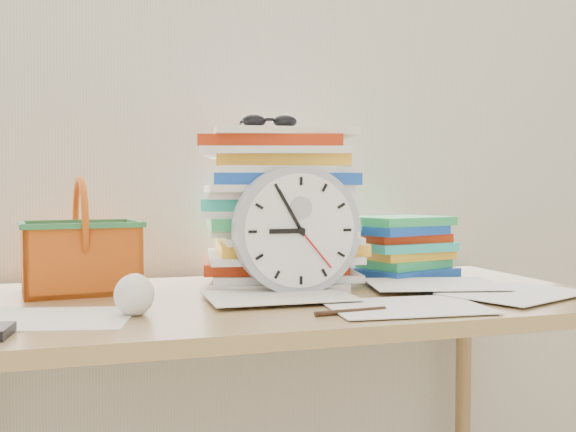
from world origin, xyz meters
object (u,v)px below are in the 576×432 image
object	(u,v)px
desk	(274,330)
book_stack	(401,246)
paper_stack	(281,208)
basket	(81,236)
clock	(297,230)

from	to	relation	value
desk	book_stack	world-z (taller)	book_stack
desk	book_stack	size ratio (longest dim) A/B	5.34
paper_stack	basket	world-z (taller)	paper_stack
paper_stack	clock	bearing A→B (deg)	-93.80
paper_stack	desk	bearing A→B (deg)	-110.80
desk	paper_stack	size ratio (longest dim) A/B	3.85
paper_stack	basket	distance (m)	0.46
book_stack	basket	bearing A→B (deg)	-177.02
basket	book_stack	bearing A→B (deg)	-3.98
basket	desk	bearing A→B (deg)	-29.55
desk	book_stack	xyz separation A→B (m)	(0.40, 0.21, 0.15)
desk	paper_stack	world-z (taller)	paper_stack
paper_stack	basket	xyz separation A→B (m)	(-0.46, -0.00, -0.06)
basket	clock	bearing A→B (deg)	-26.16
paper_stack	clock	world-z (taller)	paper_stack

